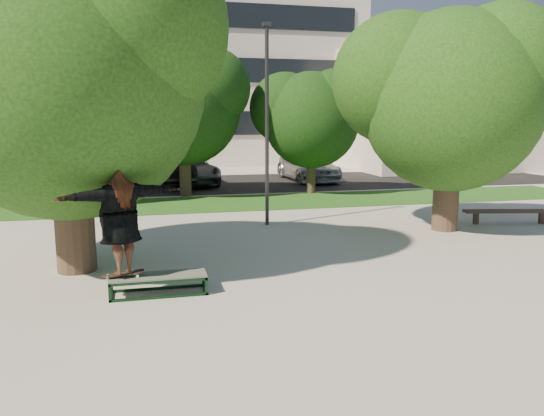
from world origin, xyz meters
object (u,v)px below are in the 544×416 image
object	(u,v)px
bystander	(80,219)
car_silver_b	(307,165)
car_dark	(173,169)
tree_left	(60,64)
grind_box	(159,284)
lamppost	(267,123)
car_grey	(189,170)
bench	(509,212)
tree_right	(448,91)

from	to	relation	value
bystander	car_silver_b	size ratio (longest dim) A/B	0.33
car_dark	car_silver_b	size ratio (longest dim) A/B	0.90
tree_left	grind_box	xyz separation A→B (m)	(1.79, -2.13, -4.23)
lamppost	car_grey	bearing A→B (deg)	97.77
bystander	bench	distance (m)	12.79
grind_box	bench	size ratio (longest dim) A/B	0.62
grind_box	car_silver_b	world-z (taller)	car_silver_b
car_grey	bench	bearing A→B (deg)	-59.72
grind_box	car_dark	size ratio (longest dim) A/B	0.36
lamppost	car_silver_b	xyz separation A→B (m)	(4.86, 11.40, -2.35)
car_grey	car_silver_b	distance (m)	6.38
grind_box	bench	xyz separation A→B (m)	(11.00, 4.41, 0.18)
bystander	car_dark	size ratio (longest dim) A/B	0.37
lamppost	car_grey	size ratio (longest dim) A/B	1.14
bench	lamppost	bearing A→B (deg)	179.99
bystander	car_dark	xyz separation A→B (m)	(2.91, 13.52, -0.09)
car_grey	car_dark	bearing A→B (deg)	-169.06
car_silver_b	car_grey	bearing A→B (deg)	-179.66
car_dark	tree_right	bearing A→B (deg)	-64.23
lamppost	bench	xyz separation A→B (m)	(7.50, -1.63, -2.78)
grind_box	car_grey	size ratio (longest dim) A/B	0.34
bench	tree_right	bearing A→B (deg)	-161.45
lamppost	car_silver_b	world-z (taller)	lamppost
tree_left	grind_box	bearing A→B (deg)	-49.97
lamppost	bystander	world-z (taller)	lamppost
lamppost	car_dark	bearing A→B (deg)	102.06
grind_box	car_silver_b	bearing A→B (deg)	64.40
tree_right	lamppost	world-z (taller)	tree_right
lamppost	car_dark	size ratio (longest dim) A/B	1.23
tree_left	car_grey	world-z (taller)	tree_left
car_dark	car_silver_b	world-z (taller)	car_dark
car_grey	tree_left	bearing A→B (deg)	-109.15
tree_right	car_dark	distance (m)	15.05
car_dark	car_grey	distance (m)	0.84
car_grey	bystander	bearing A→B (deg)	-110.16
tree_right	bench	bearing A→B (deg)	6.30
lamppost	car_silver_b	size ratio (longest dim) A/B	1.11
grind_box	car_grey	xyz separation A→B (m)	(1.99, 17.14, 0.56)
tree_left	car_grey	size ratio (longest dim) A/B	1.33
tree_left	lamppost	bearing A→B (deg)	36.42
tree_right	grind_box	world-z (taller)	tree_right
bench	car_dark	world-z (taller)	car_dark
car_dark	tree_left	bearing A→B (deg)	-105.11
car_silver_b	car_dark	bearing A→B (deg)	-178.12
bench	tree_left	bearing A→B (deg)	-157.67
lamppost	car_dark	xyz separation A→B (m)	(-2.32, 10.87, -2.33)
tree_left	tree_right	xyz separation A→B (m)	(10.21, 1.99, -0.33)
bystander	car_silver_b	xyz separation A→B (m)	(10.09, 14.05, -0.11)
bystander	bench	world-z (taller)	bystander
lamppost	bench	distance (m)	8.16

